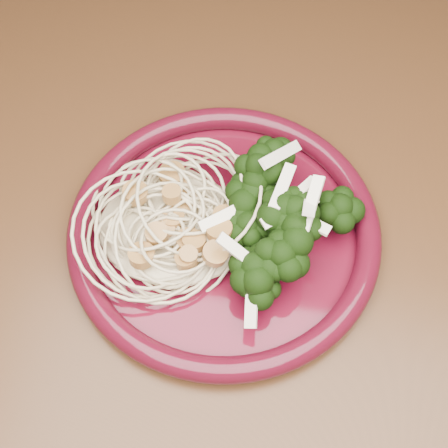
% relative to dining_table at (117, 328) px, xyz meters
% --- Properties ---
extents(dining_table, '(1.20, 0.80, 0.75)m').
position_rel_dining_table_xyz_m(dining_table, '(0.00, 0.00, 0.00)').
color(dining_table, '#472814').
rests_on(dining_table, ground).
extents(dinner_plate, '(0.28, 0.28, 0.02)m').
position_rel_dining_table_xyz_m(dinner_plate, '(0.09, 0.06, 0.11)').
color(dinner_plate, '#480917').
rests_on(dinner_plate, dining_table).
extents(spaghetti_pile, '(0.14, 0.12, 0.03)m').
position_rel_dining_table_xyz_m(spaghetti_pile, '(0.05, 0.05, 0.12)').
color(spaghetti_pile, '#C8B990').
rests_on(spaghetti_pile, dinner_plate).
extents(scallop_cluster, '(0.12, 0.12, 0.04)m').
position_rel_dining_table_xyz_m(scallop_cluster, '(0.05, 0.05, 0.15)').
color(scallop_cluster, '#B68647').
rests_on(scallop_cluster, spaghetti_pile).
extents(broccoli_pile, '(0.10, 0.15, 0.05)m').
position_rel_dining_table_xyz_m(broccoli_pile, '(0.14, 0.06, 0.13)').
color(broccoli_pile, black).
rests_on(broccoli_pile, dinner_plate).
extents(onion_garnish, '(0.07, 0.09, 0.05)m').
position_rel_dining_table_xyz_m(onion_garnish, '(0.14, 0.06, 0.16)').
color(onion_garnish, white).
rests_on(onion_garnish, broccoli_pile).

